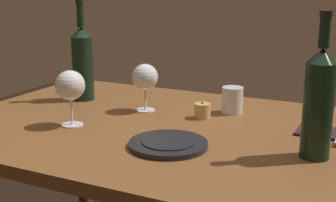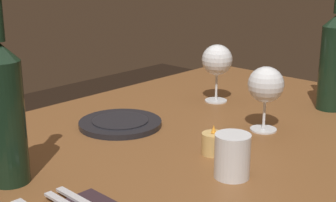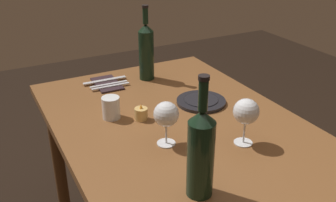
# 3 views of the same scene
# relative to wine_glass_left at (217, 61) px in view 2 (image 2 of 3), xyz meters

# --- Properties ---
(dining_table) EXTENTS (1.30, 0.90, 0.74)m
(dining_table) POSITION_rel_wine_glass_left_xyz_m (0.23, 0.13, -0.21)
(dining_table) COLOR brown
(dining_table) RESTS_ON ground
(wine_glass_left) EXTENTS (0.09, 0.09, 0.17)m
(wine_glass_left) POSITION_rel_wine_glass_left_xyz_m (0.00, 0.00, 0.00)
(wine_glass_left) COLOR white
(wine_glass_left) RESTS_ON dining_table
(wine_glass_right) EXTENTS (0.09, 0.09, 0.16)m
(wine_glass_right) POSITION_rel_wine_glass_left_xyz_m (0.12, 0.24, -0.01)
(wine_glass_right) COLOR white
(wine_glass_right) RESTS_ON dining_table
(wine_bottle) EXTENTS (0.08, 0.08, 0.37)m
(wine_bottle) POSITION_rel_wine_glass_left_xyz_m (-0.16, 0.28, 0.02)
(wine_bottle) COLOR black
(wine_bottle) RESTS_ON dining_table
(wine_bottle_second) EXTENTS (0.07, 0.07, 0.36)m
(wine_bottle_second) POSITION_rel_wine_glass_left_xyz_m (0.70, 0.05, 0.02)
(wine_bottle_second) COLOR black
(wine_bottle_second) RESTS_ON dining_table
(water_tumbler) EXTENTS (0.07, 0.07, 0.09)m
(water_tumbler) POSITION_rel_wine_glass_left_xyz_m (0.40, 0.35, -0.08)
(water_tumbler) COLOR white
(water_tumbler) RESTS_ON dining_table
(votive_candle) EXTENTS (0.05, 0.05, 0.07)m
(votive_candle) POSITION_rel_wine_glass_left_xyz_m (0.33, 0.25, -0.10)
(votive_candle) COLOR #DBB266
(votive_candle) RESTS_ON dining_table
(dinner_plate) EXTENTS (0.21, 0.21, 0.02)m
(dinner_plate) POSITION_rel_wine_glass_left_xyz_m (0.34, -0.04, -0.11)
(dinner_plate) COLOR black
(dinner_plate) RESTS_ON dining_table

